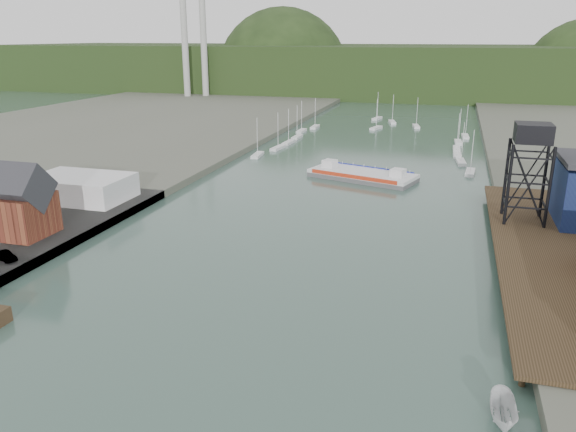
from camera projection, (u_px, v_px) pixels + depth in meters
The scene contains 11 objects.
ground at pixel (162, 404), 49.98m from camera, with size 600.00×600.00×0.00m, color #2F4943.
east_pier at pixel (545, 250), 80.54m from camera, with size 14.00×70.00×2.45m.
harbor_building at pixel (10, 206), 86.80m from camera, with size 12.20×8.20×8.90m.
white_shed at pixel (81, 187), 106.28m from camera, with size 18.00×12.00×4.50m, color silver.
lift_tower at pixel (533, 139), 88.73m from camera, with size 6.50×6.50×16.00m.
marina_sailboats at pixel (377, 139), 176.28m from camera, with size 57.71×92.65×0.90m.
smokestacks at pixel (194, 38), 281.58m from camera, with size 11.20×8.20×60.00m.
distant_hills at pixel (410, 74), 323.03m from camera, with size 500.00×120.00×80.00m.
chain_ferry at pixel (362, 175), 128.05m from camera, with size 25.62×16.16×3.44m.
motorboat at pixel (504, 412), 47.11m from camera, with size 2.17×5.76×2.22m, color silver.
car_west_b at pixel (5, 256), 77.48m from camera, with size 1.40×4.00×1.32m, color #999999.
Camera 1 is at (22.73, -37.54, 31.27)m, focal length 35.00 mm.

